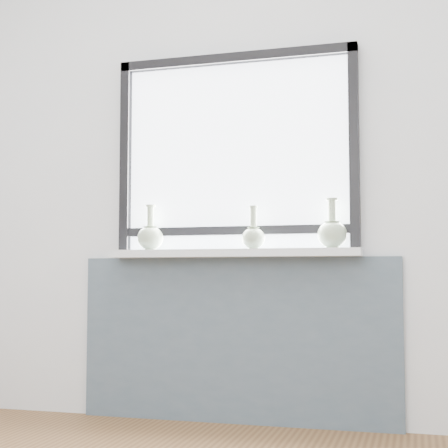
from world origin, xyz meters
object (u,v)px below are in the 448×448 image
(vase_a, at_px, (150,236))
(vase_b, at_px, (253,236))
(windowsill, at_px, (232,253))
(vase_c, at_px, (332,232))

(vase_a, height_order, vase_b, vase_a)
(windowsill, xyz_separation_m, vase_a, (-0.46, 0.01, 0.10))
(vase_a, height_order, vase_c, vase_c)
(windowsill, distance_m, vase_c, 0.52)
(vase_a, distance_m, vase_c, 0.97)
(vase_a, xyz_separation_m, vase_c, (0.97, -0.00, 0.00))
(windowsill, relative_size, vase_a, 5.39)
(vase_c, bearing_deg, vase_a, 179.98)
(windowsill, bearing_deg, vase_c, 0.76)
(vase_b, relative_size, vase_c, 0.88)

